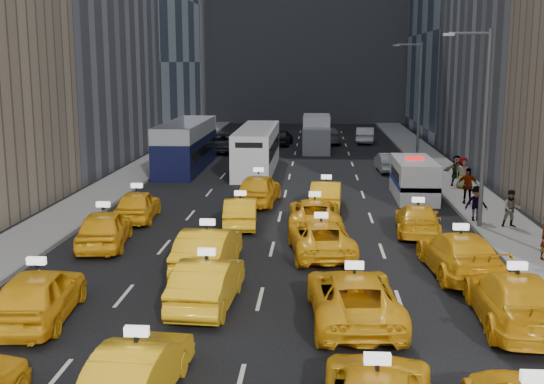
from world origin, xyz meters
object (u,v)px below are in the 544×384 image
at_px(double_decker, 187,146).
at_px(nypd_van, 414,179).
at_px(taxi_1, 138,369).
at_px(city_bus, 257,149).
at_px(box_truck, 316,134).

bearing_deg(double_decker, nypd_van, -30.49).
distance_m(taxi_1, nypd_van, 25.78).
xyz_separation_m(taxi_1, nypd_van, (9.48, 23.97, 0.37)).
bearing_deg(taxi_1, city_bus, -84.42).
xyz_separation_m(double_decker, box_truck, (9.28, 10.51, -0.16)).
xyz_separation_m(nypd_van, double_decker, (-14.76, 9.78, 0.59)).
height_order(nypd_van, box_truck, box_truck).
bearing_deg(nypd_van, box_truck, 104.35).
xyz_separation_m(nypd_van, box_truck, (-5.49, 20.29, 0.42)).
height_order(city_bus, box_truck, box_truck).
bearing_deg(taxi_1, double_decker, -75.84).
bearing_deg(city_bus, box_truck, 69.95).
relative_size(taxi_1, double_decker, 0.37).
bearing_deg(nypd_van, taxi_1, -112.37).
distance_m(double_decker, box_truck, 14.02).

